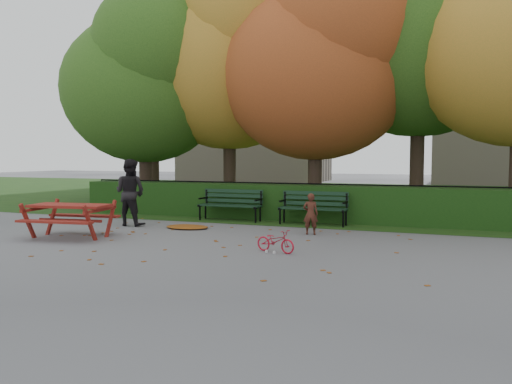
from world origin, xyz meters
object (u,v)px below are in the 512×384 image
(tree_c, at_px, (325,58))
(bench_left, at_px, (231,202))
(bench_right, at_px, (314,205))
(child, at_px, (311,214))
(tree_b, at_px, (236,51))
(tree_f, at_px, (157,65))
(adult, at_px, (130,192))
(picnic_table, at_px, (70,212))
(tree_a, at_px, (148,77))
(tree_d, at_px, (433,20))
(bicycle, at_px, (275,241))

(tree_c, relative_size, bench_left, 4.44)
(bench_right, bearing_deg, child, -78.10)
(tree_b, bearing_deg, bench_left, -69.42)
(tree_f, bearing_deg, child, -40.12)
(child, xyz_separation_m, adult, (-4.82, -0.19, 0.39))
(bench_right, bearing_deg, picnic_table, -138.65)
(tree_f, distance_m, adult, 9.62)
(tree_a, bearing_deg, tree_c, 3.65)
(bench_left, relative_size, bench_right, 1.00)
(bench_right, bearing_deg, tree_c, 96.70)
(tree_a, height_order, bench_right, tree_a)
(child, distance_m, adult, 4.84)
(adult, bearing_deg, bench_left, -138.18)
(tree_d, xyz_separation_m, bench_right, (-2.78, -3.53, -5.46))
(tree_d, distance_m, adult, 10.39)
(bench_left, xyz_separation_m, bicycle, (2.69, -4.06, -0.30))
(tree_a, bearing_deg, picnic_table, -73.73)
(tree_a, height_order, tree_d, tree_d)
(bench_right, xyz_separation_m, picnic_table, (-4.57, -4.02, 0.06))
(tree_c, distance_m, picnic_table, 8.72)
(picnic_table, bearing_deg, bicycle, -8.38)
(tree_a, distance_m, tree_b, 3.11)
(tree_d, bearing_deg, tree_b, -175.62)
(bench_left, relative_size, child, 1.87)
(bench_left, bearing_deg, adult, -137.55)
(bench_right, height_order, bicycle, bench_right)
(tree_a, xyz_separation_m, bicycle, (6.58, -5.93, -4.30))
(bench_left, bearing_deg, tree_f, 136.49)
(bench_right, bearing_deg, tree_d, 51.77)
(tree_b, distance_m, picnic_table, 8.61)
(bench_left, bearing_deg, tree_a, 154.24)
(child, bearing_deg, bicycle, 75.44)
(tree_c, distance_m, bench_right, 4.87)
(tree_d, relative_size, bench_left, 5.32)
(tree_f, xyz_separation_m, bicycle, (8.53, -9.59, -5.47))
(tree_a, height_order, picnic_table, tree_a)
(tree_d, xyz_separation_m, adult, (-7.24, -5.42, -5.11))
(tree_c, bearing_deg, tree_f, 157.65)
(tree_a, bearing_deg, tree_d, 10.33)
(child, relative_size, adult, 0.55)
(tree_d, relative_size, child, 9.93)
(tree_c, relative_size, child, 8.29)
(tree_a, distance_m, bench_left, 5.89)
(tree_a, relative_size, tree_b, 0.85)
(tree_a, xyz_separation_m, tree_c, (6.02, 0.38, 0.30))
(tree_b, relative_size, child, 9.11)
(tree_b, bearing_deg, bench_right, -40.67)
(tree_a, xyz_separation_m, adult, (1.82, -3.76, -3.65))
(bench_right, xyz_separation_m, child, (0.36, -1.70, -0.04))
(tree_c, relative_size, tree_f, 0.87)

